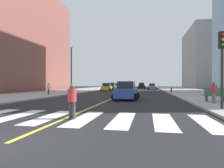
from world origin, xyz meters
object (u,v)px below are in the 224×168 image
Objects in this scene: traffic_light_near_corner at (222,54)px; pedestrian_crossing at (72,100)px; pedestrian_waiting_east at (214,92)px; car_silver_fifth at (116,86)px; car_green_fourth at (112,87)px; park_bench at (216,95)px; fire_hydrant at (171,90)px; car_black_third at (142,86)px; car_gray_nearest at (152,87)px; street_lamp at (71,65)px; car_blue_second at (126,91)px; car_yellow_sixth at (107,87)px; pedestrian_walking_west at (49,88)px.

traffic_light_near_corner reaches higher than pedestrian_crossing.
car_silver_fifth is at bearing -163.89° from pedestrian_waiting_east.
park_bench is (14.65, -30.81, -0.18)m from car_green_fourth.
pedestrian_crossing is 26.11m from fire_hydrant.
car_gray_nearest is at bearing 103.56° from car_black_third.
car_black_third is at bearing 108.08° from pedestrian_crossing.
traffic_light_near_corner reaches higher than car_black_third.
car_silver_fifth is 0.55× the size of street_lamp.
car_green_fourth is at bearing -91.39° from car_silver_fifth.
car_blue_second is 2.60× the size of pedestrian_crossing.
park_bench is 0.25× the size of street_lamp.
traffic_light_near_corner reaches higher than fire_hydrant.
car_silver_fifth is (-10.24, 2.70, 0.04)m from car_gray_nearest.
car_green_fourth is at bearing 28.80° from park_bench.
car_yellow_sixth is at bearing 78.20° from street_lamp.
car_blue_second is at bearing -74.88° from car_green_fourth.
car_gray_nearest is 4.32× the size of fire_hydrant.
pedestrian_walking_west reaches higher than fire_hydrant.
car_green_fourth reaches higher than pedestrian_crossing.
car_blue_second is at bearing -72.82° from car_yellow_sixth.
car_gray_nearest is 35.17m from park_bench.
traffic_light_near_corner is at bearing 94.54° from car_black_third.
car_green_fourth is 39.99m from pedestrian_crossing.
street_lamp is at bearing -44.18° from traffic_light_near_corner.
car_gray_nearest is 0.86× the size of car_black_third.
car_blue_second is 29.47m from car_green_fourth.
street_lamp is at bearing 60.98° from park_bench.
car_blue_second is 0.57× the size of street_lamp.
traffic_light_near_corner is at bearing 46.93° from pedestrian_crossing.
car_gray_nearest is 0.91× the size of car_green_fourth.
car_blue_second is 11.02m from pedestrian_crossing.
pedestrian_waiting_east is (14.04, -39.23, 0.20)m from car_silver_fifth.
car_green_fourth is 6.78m from car_silver_fifth.
traffic_light_near_corner is at bearing -44.18° from street_lamp.
car_blue_second is 1.04× the size of car_silver_fifth.
car_blue_second is 9.83m from traffic_light_near_corner.
car_gray_nearest is at bearing -177.65° from pedestrian_waiting_east.
car_black_third reaches higher than park_bench.
pedestrian_crossing is (-1.29, -10.94, 0.02)m from car_blue_second.
pedestrian_waiting_east is (8.34, 7.14, 0.14)m from pedestrian_crossing.
park_bench is at bearing 96.76° from car_black_third.
traffic_light_near_corner is at bearing -74.27° from car_silver_fifth.
car_yellow_sixth is 18.43m from pedestrian_walking_west.
car_green_fourth is 24.59m from pedestrian_walking_west.
pedestrian_walking_west is at bearing 71.14° from car_black_third.
street_lamp is at bearing -101.88° from car_yellow_sixth.
car_black_third is (-3.10, 10.65, 0.12)m from car_gray_nearest.
park_bench is at bearing -70.61° from car_silver_fifth.
car_blue_second is 1.00× the size of car_green_fourth.
pedestrian_waiting_east reaches higher than pedestrian_walking_west.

